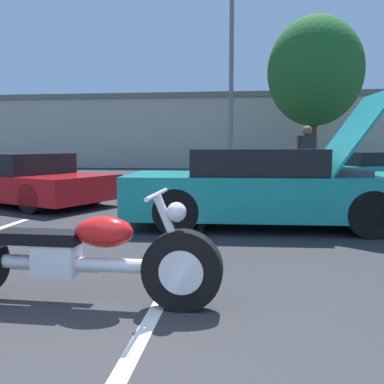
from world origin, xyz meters
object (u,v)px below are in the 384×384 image
object	(u,v)px
light_pole	(233,72)
parked_car_left_row	(24,180)
tree_background	(315,72)
show_car_hood_open	(268,188)
parked_car_mid_row	(370,171)
motorcycle	(72,257)
spectator_near_motorcycle	(307,155)

from	to	relation	value
light_pole	parked_car_left_row	distance (m)	10.21
tree_background	show_car_hood_open	distance (m)	14.10
parked_car_mid_row	parked_car_left_row	distance (m)	10.06
motorcycle	show_car_hood_open	bearing A→B (deg)	65.16
light_pole	show_car_hood_open	world-z (taller)	light_pole
parked_car_left_row	spectator_near_motorcycle	distance (m)	6.75
motorcycle	parked_car_left_row	size ratio (longest dim) A/B	0.56
spectator_near_motorcycle	tree_background	bearing A→B (deg)	80.51
light_pole	spectator_near_motorcycle	distance (m)	7.67
show_car_hood_open	parked_car_left_row	distance (m)	5.75
parked_car_mid_row	parked_car_left_row	size ratio (longest dim) A/B	1.00
tree_background	parked_car_left_row	world-z (taller)	tree_background
tree_background	motorcycle	distance (m)	18.10
tree_background	parked_car_left_row	size ratio (longest dim) A/B	1.57
light_pole	tree_background	size ratio (longest dim) A/B	1.09
show_car_hood_open	spectator_near_motorcycle	distance (m)	3.94
light_pole	parked_car_left_row	size ratio (longest dim) A/B	1.70
tree_background	parked_car_mid_row	distance (m)	7.70
motorcycle	parked_car_mid_row	distance (m)	11.79
show_car_hood_open	spectator_near_motorcycle	xyz separation A→B (m)	(1.13, 3.74, 0.46)
tree_background	light_pole	bearing A→B (deg)	-142.12
parked_car_left_row	spectator_near_motorcycle	bearing A→B (deg)	38.60
light_pole	motorcycle	xyz separation A→B (m)	(-0.92, -14.18, -3.86)
parked_car_mid_row	parked_car_left_row	bearing A→B (deg)	-176.41
parked_car_left_row	light_pole	bearing A→B (deg)	85.80
motorcycle	spectator_near_motorcycle	distance (m)	8.08
show_car_hood_open	light_pole	bearing A→B (deg)	92.54
show_car_hood_open	spectator_near_motorcycle	size ratio (longest dim) A/B	2.54
light_pole	show_car_hood_open	distance (m)	11.08
motorcycle	tree_background	bearing A→B (deg)	76.00
tree_background	spectator_near_motorcycle	world-z (taller)	tree_background
light_pole	motorcycle	world-z (taller)	light_pole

